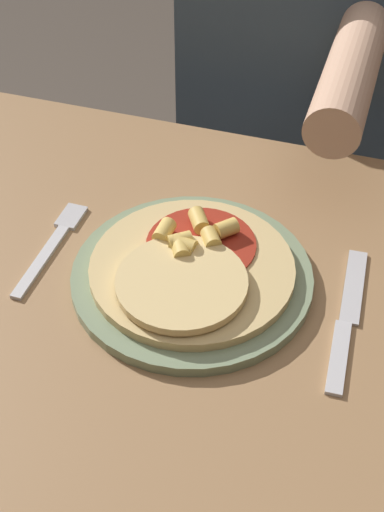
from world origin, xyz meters
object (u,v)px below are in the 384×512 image
Objects in this scene: dining_table at (145,370)px; plate at (192,276)px; pizza at (190,267)px; knife at (347,319)px; fork at (54,242)px; person_diner at (295,82)px.

dining_table is 0.15m from plate.
pizza is (-0.00, -0.00, 0.02)m from plate.
dining_table is 5.52× the size of knife.
pizza is 0.18m from fork.
pizza reaches higher than fork.
person_diner is at bearing 88.63° from plate.
plate is at bearing 51.36° from dining_table.
person_diner is (0.06, 0.61, 0.08)m from dining_table.
dining_table is 4.30× the size of plate.
knife is at bearing -2.73° from fork.
fork is at bearing 154.86° from dining_table.
knife is at bearing -1.37° from pizza.
pizza is at bearing -104.03° from plate.
pizza reaches higher than dining_table.
fork is (-0.18, 0.01, -0.00)m from plate.
plate is at bearing 75.97° from pizza.
person_diner is at bearing 84.60° from dining_table.
plate is 0.18m from knife.
dining_table is at bearing -128.64° from plate.
fork is at bearing 177.27° from knife.
pizza is at bearing 50.01° from dining_table.
knife is (0.37, -0.02, 0.00)m from fork.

